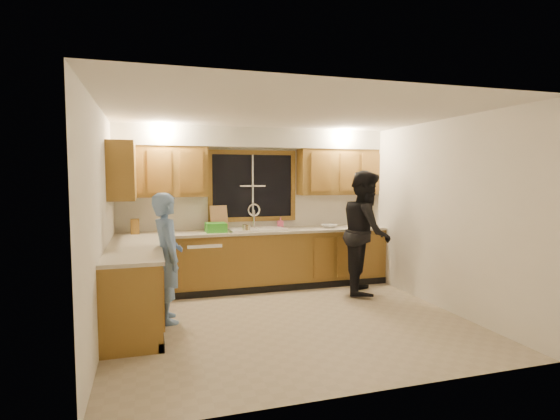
% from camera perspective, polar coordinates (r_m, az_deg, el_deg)
% --- Properties ---
extents(floor, '(4.20, 4.20, 0.00)m').
position_cam_1_polar(floor, '(5.51, 1.14, -14.17)').
color(floor, tan).
rests_on(floor, ground).
extents(ceiling, '(4.20, 4.20, 0.00)m').
position_cam_1_polar(ceiling, '(5.27, 1.18, 12.53)').
color(ceiling, white).
extents(wall_back, '(4.20, 0.00, 4.20)m').
position_cam_1_polar(wall_back, '(7.07, -3.60, 0.32)').
color(wall_back, white).
rests_on(wall_back, ground).
extents(wall_left, '(0.00, 3.80, 3.80)m').
position_cam_1_polar(wall_left, '(5.01, -22.32, -1.71)').
color(wall_left, white).
rests_on(wall_left, ground).
extents(wall_right, '(0.00, 3.80, 3.80)m').
position_cam_1_polar(wall_right, '(6.22, 19.89, -0.51)').
color(wall_right, white).
rests_on(wall_right, ground).
extents(base_cabinets_back, '(4.20, 0.60, 0.88)m').
position_cam_1_polar(base_cabinets_back, '(6.89, -3.00, -6.59)').
color(base_cabinets_back, olive).
rests_on(base_cabinets_back, ground).
extents(base_cabinets_left, '(0.60, 1.90, 0.88)m').
position_cam_1_polar(base_cabinets_left, '(5.48, -18.55, -9.72)').
color(base_cabinets_left, olive).
rests_on(base_cabinets_left, ground).
extents(countertop_back, '(4.20, 0.63, 0.04)m').
position_cam_1_polar(countertop_back, '(6.80, -2.98, -2.81)').
color(countertop_back, beige).
rests_on(countertop_back, base_cabinets_back).
extents(countertop_left, '(0.63, 1.90, 0.04)m').
position_cam_1_polar(countertop_left, '(5.39, -18.51, -4.96)').
color(countertop_left, beige).
rests_on(countertop_left, base_cabinets_left).
extents(upper_cabinets_left, '(1.35, 0.33, 0.75)m').
position_cam_1_polar(upper_cabinets_left, '(6.70, -15.29, 4.86)').
color(upper_cabinets_left, olive).
rests_on(upper_cabinets_left, wall_back).
extents(upper_cabinets_right, '(1.35, 0.33, 0.75)m').
position_cam_1_polar(upper_cabinets_right, '(7.36, 7.58, 4.93)').
color(upper_cabinets_right, olive).
rests_on(upper_cabinets_right, wall_back).
extents(upper_cabinets_return, '(0.33, 0.90, 0.75)m').
position_cam_1_polar(upper_cabinets_return, '(6.09, -19.94, 4.81)').
color(upper_cabinets_return, olive).
rests_on(upper_cabinets_return, wall_left).
extents(soffit, '(4.20, 0.35, 0.30)m').
position_cam_1_polar(soffit, '(6.91, -3.31, 9.36)').
color(soffit, silver).
rests_on(soffit, wall_back).
extents(window_frame, '(1.44, 0.03, 1.14)m').
position_cam_1_polar(window_frame, '(7.04, -3.60, 3.15)').
color(window_frame, black).
rests_on(window_frame, wall_back).
extents(sink, '(0.86, 0.52, 0.57)m').
position_cam_1_polar(sink, '(6.82, -3.02, -3.08)').
color(sink, white).
rests_on(sink, countertop_back).
extents(dishwasher, '(0.60, 0.56, 0.82)m').
position_cam_1_polar(dishwasher, '(6.74, -10.07, -7.17)').
color(dishwasher, white).
rests_on(dishwasher, floor).
extents(stove, '(0.58, 0.75, 0.90)m').
position_cam_1_polar(stove, '(4.93, -18.75, -11.21)').
color(stove, white).
rests_on(stove, floor).
extents(man, '(0.45, 0.62, 1.56)m').
position_cam_1_polar(man, '(5.45, -14.51, -6.02)').
color(man, '#688CC5').
rests_on(man, floor).
extents(woman, '(1.01, 1.11, 1.84)m').
position_cam_1_polar(woman, '(6.68, 11.18, -2.83)').
color(woman, black).
rests_on(woman, floor).
extents(knife_block, '(0.13, 0.11, 0.22)m').
position_cam_1_polar(knife_block, '(6.66, -18.42, -2.06)').
color(knife_block, olive).
rests_on(knife_block, countertop_back).
extents(cutting_board, '(0.30, 0.16, 0.38)m').
position_cam_1_polar(cutting_board, '(6.90, -7.98, -0.98)').
color(cutting_board, tan).
rests_on(cutting_board, countertop_back).
extents(dish_crate, '(0.31, 0.29, 0.14)m').
position_cam_1_polar(dish_crate, '(6.61, -8.38, -2.28)').
color(dish_crate, green).
rests_on(dish_crate, countertop_back).
extents(soap_bottle, '(0.09, 0.09, 0.17)m').
position_cam_1_polar(soap_bottle, '(7.08, 0.05, -1.66)').
color(soap_bottle, '#F85E92').
rests_on(soap_bottle, countertop_back).
extents(bowl, '(0.27, 0.27, 0.06)m').
position_cam_1_polar(bowl, '(7.13, 6.44, -2.10)').
color(bowl, silver).
rests_on(bowl, countertop_back).
extents(can_left, '(0.08, 0.08, 0.11)m').
position_cam_1_polar(can_left, '(6.56, -4.65, -2.41)').
color(can_left, beige).
rests_on(can_left, countertop_back).
extents(can_right, '(0.06, 0.06, 0.11)m').
position_cam_1_polar(can_right, '(6.56, -4.18, -2.43)').
color(can_right, beige).
rests_on(can_right, countertop_back).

